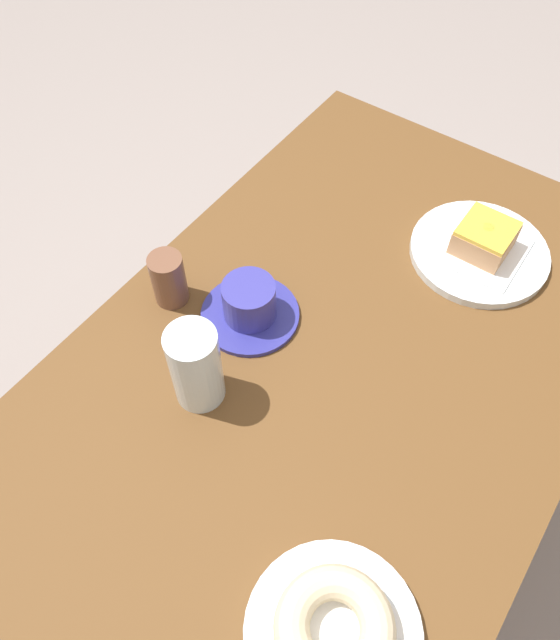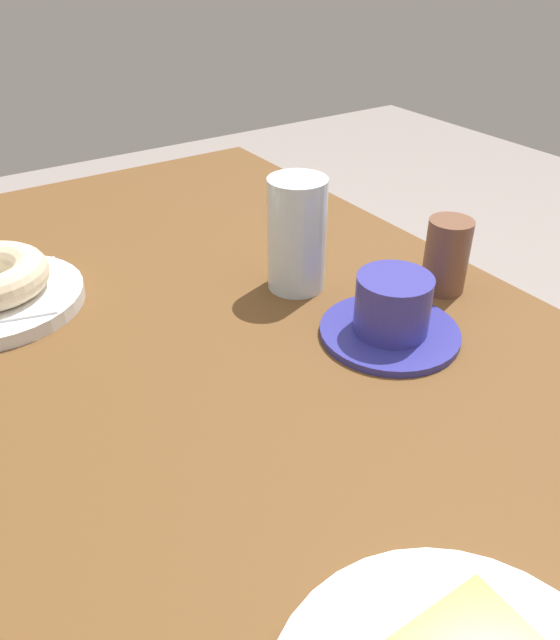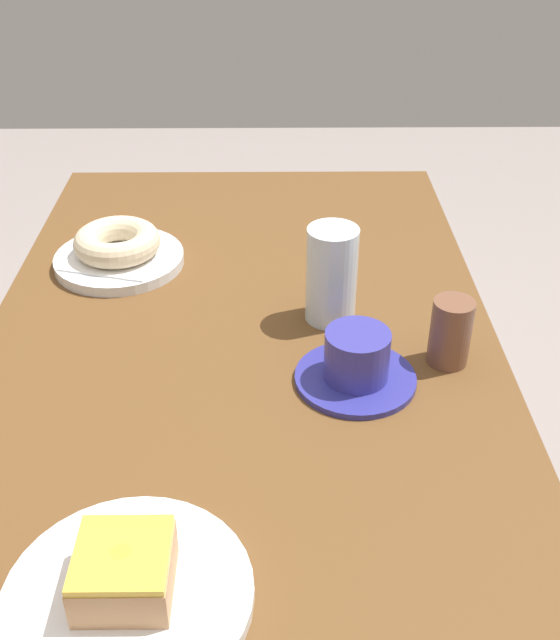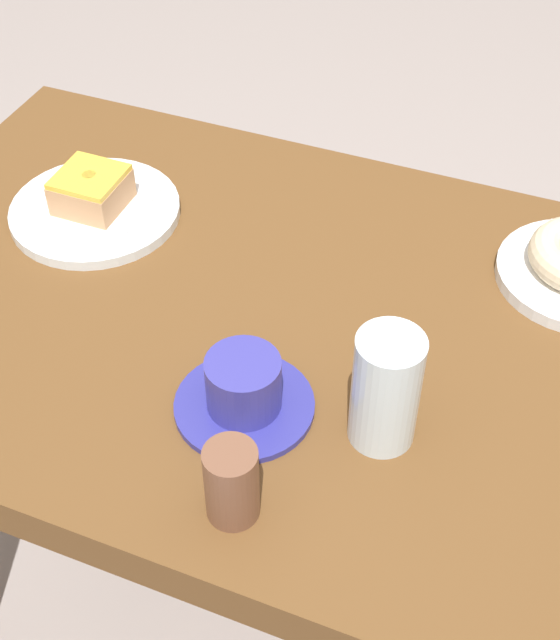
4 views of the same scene
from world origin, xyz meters
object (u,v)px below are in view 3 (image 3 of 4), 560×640
Objects in this scene: plate_glazed_square at (129,596)px; water_glass at (332,275)px; sugar_jar at (450,332)px; donut_sugar_ring at (117,242)px; donut_glazed_square at (124,570)px; plate_sugar_ring at (119,260)px; coffee_cup at (356,362)px.

plate_glazed_square is 1.65× the size of water_glass.
water_glass reaches higher than sugar_jar.
donut_glazed_square is at bearing 10.00° from donut_sugar_ring.
water_glass is (0.15, 0.31, 0.03)m from donut_sugar_ring.
sugar_jar is (0.10, 0.14, -0.02)m from water_glass.
plate_sugar_ring is at bearing -170.00° from plate_glazed_square.
water_glass reaches higher than donut_glazed_square.
donut_glazed_square is 0.49m from water_glass.
water_glass is 0.91× the size of coffee_cup.
plate_glazed_square is 0.60m from plate_sugar_ring.
donut_sugar_ring is 1.48× the size of sugar_jar.
water_glass reaches higher than plate_glazed_square.
donut_sugar_ring is at bearing 0.00° from plate_sugar_ring.
donut_sugar_ring is 0.43m from coffee_cup.
water_glass reaches higher than donut_sugar_ring.
plate_sugar_ring is at bearing 0.00° from donut_sugar_ring.
water_glass is (-0.44, 0.20, 0.03)m from donut_glazed_square.
plate_glazed_square is at bearing 10.00° from donut_sugar_ring.
donut_sugar_ring reaches higher than plate_glazed_square.
donut_glazed_square is (-0.00, 0.00, 0.03)m from plate_glazed_square.
plate_sugar_ring is at bearing -170.00° from donut_glazed_square.
plate_sugar_ring is 0.34m from water_glass.
sugar_jar reaches higher than donut_glazed_square.
sugar_jar is at bearing 54.04° from water_glass.
coffee_cup is 0.12m from sugar_jar.
plate_glazed_square is 0.03m from donut_glazed_square.
plate_sugar_ring is at bearing -119.17° from sugar_jar.
donut_glazed_square is at bearing -36.19° from coffee_cup.
donut_sugar_ring is at bearing -131.27° from coffee_cup.
plate_glazed_square is 0.48m from sugar_jar.
coffee_cup reaches higher than donut_glazed_square.
water_glass reaches higher than plate_sugar_ring.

